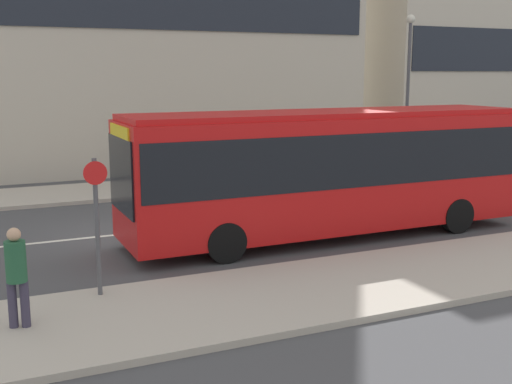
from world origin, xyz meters
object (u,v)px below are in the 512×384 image
street_lamp (408,76)px  bus_stop_sign (97,216)px  pedestrian_near_stop (16,271)px  parked_car_0 (456,164)px  city_bus (328,165)px

street_lamp → bus_stop_sign: bearing=-145.4°
pedestrian_near_stop → parked_car_0: bearing=44.3°
pedestrian_near_stop → street_lamp: bearing=50.7°
bus_stop_sign → street_lamp: (14.97, 10.32, 2.47)m
city_bus → pedestrian_near_stop: city_bus is taller
city_bus → parked_car_0: 11.29m
parked_car_0 → street_lamp: 4.17m
bus_stop_sign → city_bus: bearing=21.1°
parked_car_0 → bus_stop_sign: size_ratio=1.77×
parked_car_0 → bus_stop_sign: (-16.07, -8.39, 1.06)m
city_bus → parked_car_0: bearing=35.0°
pedestrian_near_stop → street_lamp: (16.50, 11.37, 3.04)m
bus_stop_sign → street_lamp: street_lamp is taller
pedestrian_near_stop → bus_stop_sign: bus_stop_sign is taller
city_bus → bus_stop_sign: 6.99m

